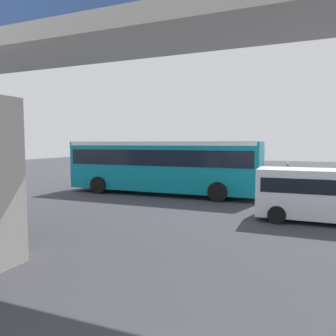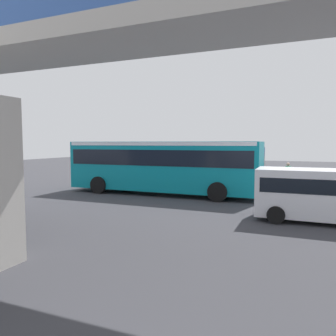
# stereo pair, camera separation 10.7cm
# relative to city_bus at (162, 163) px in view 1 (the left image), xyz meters

# --- Properties ---
(ground) EXTENTS (80.00, 80.00, 0.00)m
(ground) POSITION_rel_city_bus_xyz_m (-0.90, -0.62, -1.88)
(ground) COLOR #38383D
(city_bus) EXTENTS (11.54, 2.85, 3.15)m
(city_bus) POSITION_rel_city_bus_xyz_m (0.00, 0.00, 0.00)
(city_bus) COLOR #0C8493
(city_bus) RESTS_ON ground
(parked_van) EXTENTS (4.80, 2.17, 2.05)m
(parked_van) POSITION_rel_city_bus_xyz_m (-8.41, 3.97, -0.70)
(parked_van) COLOR silver
(parked_van) RESTS_ON ground
(bicycle_black) EXTENTS (1.77, 0.44, 0.96)m
(bicycle_black) POSITION_rel_city_bus_xyz_m (10.61, 1.67, -1.51)
(bicycle_black) COLOR black
(bicycle_black) RESTS_ON ground
(bicycle_orange) EXTENTS (1.77, 0.44, 0.96)m
(bicycle_orange) POSITION_rel_city_bus_xyz_m (7.96, 4.30, -1.51)
(bicycle_orange) COLOR black
(bicycle_orange) RESTS_ON ground
(pedestrian) EXTENTS (0.38, 0.38, 1.79)m
(pedestrian) POSITION_rel_city_bus_xyz_m (-6.95, -4.62, -1.00)
(pedestrian) COLOR #2D2D38
(pedestrian) RESTS_ON ground
(traffic_sign) EXTENTS (0.08, 0.60, 2.80)m
(traffic_sign) POSITION_rel_city_bus_xyz_m (-5.52, -3.62, 0.01)
(traffic_sign) COLOR slate
(traffic_sign) RESTS_ON ground
(lane_dash_leftmost) EXTENTS (2.00, 0.20, 0.01)m
(lane_dash_leftmost) POSITION_rel_city_bus_xyz_m (-6.90, -3.90, -1.88)
(lane_dash_leftmost) COLOR silver
(lane_dash_leftmost) RESTS_ON ground
(lane_dash_left) EXTENTS (2.00, 0.20, 0.01)m
(lane_dash_left) POSITION_rel_city_bus_xyz_m (-2.90, -3.90, -1.88)
(lane_dash_left) COLOR silver
(lane_dash_left) RESTS_ON ground
(lane_dash_centre) EXTENTS (2.00, 0.20, 0.01)m
(lane_dash_centre) POSITION_rel_city_bus_xyz_m (1.10, -3.90, -1.88)
(lane_dash_centre) COLOR silver
(lane_dash_centre) RESTS_ON ground
(lane_dash_right) EXTENTS (2.00, 0.20, 0.01)m
(lane_dash_right) POSITION_rel_city_bus_xyz_m (5.10, -3.90, -1.88)
(lane_dash_right) COLOR silver
(lane_dash_right) RESTS_ON ground
(pedestrian_overpass) EXTENTS (28.10, 2.60, 7.26)m
(pedestrian_overpass) POSITION_rel_city_bus_xyz_m (-0.90, 9.92, 3.55)
(pedestrian_overpass) COLOR #B2ADA5
(pedestrian_overpass) RESTS_ON ground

